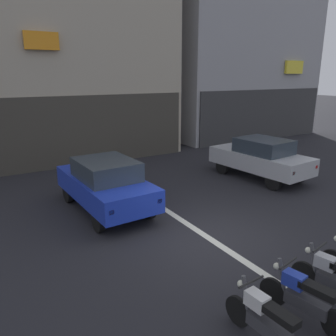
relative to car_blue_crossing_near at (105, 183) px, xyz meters
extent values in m
plane|color=#232328|center=(1.59, -3.09, -0.89)|extent=(120.00, 120.00, 0.00)
cube|color=silver|center=(1.59, 2.91, -0.88)|extent=(0.20, 18.00, 0.01)
cube|color=#3E3A33|center=(1.16, 5.67, 0.71)|extent=(10.29, 0.10, 3.20)
cube|color=orange|center=(-0.35, 5.60, 4.53)|extent=(1.36, 0.16, 0.70)
cube|color=#373739|center=(13.00, 5.91, 0.71)|extent=(10.16, 0.10, 3.20)
cube|color=yellow|center=(15.36, 5.84, 3.69)|extent=(1.58, 0.16, 0.82)
cylinder|color=black|center=(-0.83, 1.30, -0.57)|extent=(0.21, 0.65, 0.64)
cylinder|color=black|center=(0.72, 1.37, -0.57)|extent=(0.21, 0.65, 0.64)
cylinder|color=black|center=(-0.72, -1.29, -0.57)|extent=(0.21, 0.65, 0.64)
cylinder|color=black|center=(0.83, -1.23, -0.57)|extent=(0.21, 0.65, 0.64)
cube|color=#1E38BF|center=(0.00, 0.04, -0.14)|extent=(1.94, 4.17, 0.66)
cube|color=#2D3842|center=(0.00, -0.11, 0.47)|extent=(1.63, 2.03, 0.56)
cube|color=red|center=(-0.62, -2.01, -0.09)|extent=(0.14, 0.07, 0.12)
cube|color=red|center=(0.79, -1.95, -0.09)|extent=(0.14, 0.07, 0.12)
cylinder|color=black|center=(5.70, 1.22, -0.57)|extent=(0.23, 0.65, 0.64)
cylinder|color=black|center=(7.25, 1.35, -0.57)|extent=(0.23, 0.65, 0.64)
cylinder|color=black|center=(5.92, -1.37, -0.57)|extent=(0.23, 0.65, 0.64)
cylinder|color=black|center=(7.47, -1.24, -0.57)|extent=(0.23, 0.65, 0.64)
cube|color=#B7BABF|center=(6.58, -0.01, -0.14)|extent=(2.10, 4.23, 0.66)
cube|color=#2D3842|center=(6.60, -0.16, 0.47)|extent=(1.71, 2.09, 0.56)
cube|color=red|center=(6.05, -2.08, -0.09)|extent=(0.14, 0.07, 0.12)
cube|color=red|center=(7.45, -1.96, -0.09)|extent=(0.14, 0.07, 0.12)
cylinder|color=black|center=(3.69, 8.35, -0.57)|extent=(0.20, 0.65, 0.64)
cylinder|color=black|center=(2.14, 8.30, -0.57)|extent=(0.20, 0.65, 0.64)
cylinder|color=black|center=(3.62, 10.95, -0.57)|extent=(0.20, 0.65, 0.64)
cylinder|color=black|center=(2.07, 10.90, -0.57)|extent=(0.20, 0.65, 0.64)
cube|color=slate|center=(2.88, 9.62, -0.14)|extent=(1.88, 4.15, 0.66)
cube|color=#2D3842|center=(2.88, 9.77, 0.47)|extent=(1.61, 2.01, 0.56)
cube|color=red|center=(3.52, 11.66, -0.09)|extent=(0.14, 0.06, 0.12)
cube|color=red|center=(2.12, 11.62, -0.09)|extent=(0.14, 0.06, 0.12)
cylinder|color=black|center=(0.09, -5.84, -0.63)|extent=(0.10, 0.52, 0.52)
cube|color=#38383D|center=(0.13, -6.46, -0.52)|extent=(0.25, 0.75, 0.22)
cube|color=black|center=(0.14, -6.62, -0.17)|extent=(0.26, 0.61, 0.12)
cube|color=silver|center=(0.11, -6.21, -0.19)|extent=(0.24, 0.37, 0.24)
cylinder|color=#4C4C51|center=(0.10, -5.99, -0.25)|extent=(0.08, 0.24, 0.70)
cylinder|color=black|center=(0.10, -6.07, 0.07)|extent=(0.55, 0.07, 0.04)
sphere|color=silver|center=(0.09, -5.86, -0.09)|extent=(0.12, 0.12, 0.12)
cylinder|color=black|center=(1.00, -5.78, -0.63)|extent=(0.16, 0.52, 0.52)
cube|color=#38383D|center=(1.11, -6.40, -0.52)|extent=(0.33, 0.76, 0.22)
cube|color=black|center=(1.13, -6.55, -0.17)|extent=(0.32, 0.63, 0.12)
cube|color=#233DB7|center=(1.06, -6.14, -0.19)|extent=(0.28, 0.39, 0.24)
cylinder|color=#4C4C51|center=(1.02, -5.93, -0.25)|extent=(0.11, 0.25, 0.70)
cylinder|color=black|center=(1.04, -6.01, 0.07)|extent=(0.55, 0.13, 0.04)
sphere|color=silver|center=(1.00, -5.80, -0.09)|extent=(0.12, 0.12, 0.12)
cylinder|color=black|center=(1.96, -5.71, -0.63)|extent=(0.17, 0.52, 0.52)
cube|color=#B2B5BA|center=(2.03, -6.07, -0.19)|extent=(0.28, 0.39, 0.24)
cylinder|color=#4C4C51|center=(1.99, -5.86, -0.25)|extent=(0.11, 0.25, 0.70)
cylinder|color=black|center=(2.00, -5.94, 0.07)|extent=(0.55, 0.14, 0.04)
sphere|color=silver|center=(1.97, -5.73, -0.09)|extent=(0.12, 0.12, 0.12)
cylinder|color=black|center=(2.88, -5.71, -0.63)|extent=(0.21, 0.52, 0.52)
camera|label=1|loc=(-3.35, -9.27, 3.19)|focal=35.55mm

